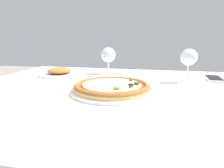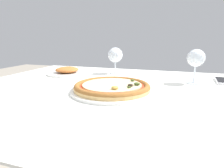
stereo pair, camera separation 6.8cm
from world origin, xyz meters
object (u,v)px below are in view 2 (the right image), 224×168
side_plate (67,71)px  pizza_plate (112,87)px  wine_glass_far_left (196,59)px  cell_phone (224,81)px  wine_glass_far_right (115,55)px  dining_table (112,110)px

side_plate → pizza_plate: bearing=-37.2°
wine_glass_far_left → side_plate: wine_glass_far_left is taller
pizza_plate → cell_phone: 0.53m
pizza_plate → wine_glass_far_right: bearing=105.1°
pizza_plate → wine_glass_far_right: size_ratio=2.10×
dining_table → wine_glass_far_right: bearing=104.6°
pizza_plate → dining_table: bearing=108.0°
cell_phone → wine_glass_far_right: bearing=173.9°
dining_table → wine_glass_far_right: (-0.08, 0.32, 0.19)m
dining_table → side_plate: bearing=147.2°
side_plate → cell_phone: bearing=3.5°
pizza_plate → wine_glass_far_left: (0.30, 0.24, 0.09)m
pizza_plate → wine_glass_far_right: 0.39m
wine_glass_far_right → side_plate: size_ratio=0.67×
cell_phone → side_plate: size_ratio=0.70×
wine_glass_far_right → wine_glass_far_left: bearing=-17.7°
cell_phone → side_plate: bearing=-176.5°
dining_table → side_plate: side_plate is taller
dining_table → pizza_plate: pizza_plate is taller
wine_glass_far_left → cell_phone: size_ratio=0.99×
pizza_plate → side_plate: (-0.34, 0.26, -0.00)m
dining_table → cell_phone: 0.53m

